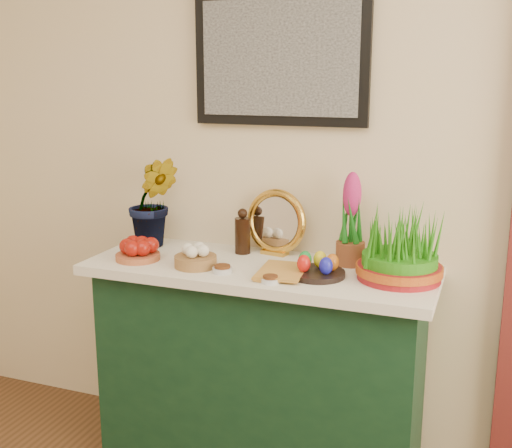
{
  "coord_description": "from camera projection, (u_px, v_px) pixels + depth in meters",
  "views": [
    {
      "loc": [
        0.74,
        -0.31,
        1.64
      ],
      "look_at": [
        -0.12,
        1.95,
        1.07
      ],
      "focal_mm": 45.0,
      "sensor_mm": 36.0,
      "label": 1
    }
  ],
  "objects": [
    {
      "name": "sideboard",
      "position": [
        260.0,
        371.0,
        2.68
      ],
      "size": [
        1.3,
        0.45,
        0.85
      ],
      "primitive_type": "cube",
      "color": "#14371E",
      "rests_on": "ground"
    },
    {
      "name": "tablecloth",
      "position": [
        260.0,
        270.0,
        2.58
      ],
      "size": [
        1.4,
        0.55,
        0.04
      ],
      "primitive_type": "cube",
      "color": "silver",
      "rests_on": "sideboard"
    },
    {
      "name": "hyacinth_green",
      "position": [
        153.0,
        187.0,
        2.8
      ],
      "size": [
        0.34,
        0.32,
        0.53
      ],
      "primitive_type": "imported",
      "rotation": [
        0.0,
        0.0,
        0.48
      ],
      "color": "#186E19",
      "rests_on": "tablecloth"
    },
    {
      "name": "apple_bowl",
      "position": [
        138.0,
        251.0,
        2.64
      ],
      "size": [
        0.23,
        0.23,
        0.09
      ],
      "color": "#B05A35",
      "rests_on": "tablecloth"
    },
    {
      "name": "garlic_basket",
      "position": [
        195.0,
        257.0,
        2.54
      ],
      "size": [
        0.17,
        0.17,
        0.09
      ],
      "color": "#A36F41",
      "rests_on": "tablecloth"
    },
    {
      "name": "vinegar_cruet",
      "position": [
        243.0,
        234.0,
        2.73
      ],
      "size": [
        0.07,
        0.07,
        0.2
      ],
      "color": "black",
      "rests_on": "tablecloth"
    },
    {
      "name": "mirror",
      "position": [
        276.0,
        223.0,
        2.71
      ],
      "size": [
        0.29,
        0.11,
        0.28
      ],
      "color": "gold",
      "rests_on": "tablecloth"
    },
    {
      "name": "book",
      "position": [
        260.0,
        269.0,
        2.47
      ],
      "size": [
        0.18,
        0.25,
        0.03
      ],
      "primitive_type": "imported",
      "rotation": [
        0.0,
        0.0,
        0.08
      ],
      "color": "gold",
      "rests_on": "tablecloth"
    },
    {
      "name": "spice_dish_left",
      "position": [
        222.0,
        269.0,
        2.47
      ],
      "size": [
        0.08,
        0.08,
        0.03
      ],
      "color": "silver",
      "rests_on": "tablecloth"
    },
    {
      "name": "spice_dish_right",
      "position": [
        270.0,
        279.0,
        2.35
      ],
      "size": [
        0.07,
        0.07,
        0.03
      ],
      "color": "silver",
      "rests_on": "tablecloth"
    },
    {
      "name": "egg_plate",
      "position": [
        317.0,
        268.0,
        2.43
      ],
      "size": [
        0.25,
        0.25,
        0.09
      ],
      "color": "black",
      "rests_on": "tablecloth"
    },
    {
      "name": "hyacinth_pink",
      "position": [
        351.0,
        224.0,
        2.54
      ],
      "size": [
        0.12,
        0.12,
        0.38
      ],
      "color": "brown",
      "rests_on": "tablecloth"
    },
    {
      "name": "wheatgrass_sabzeh",
      "position": [
        400.0,
        249.0,
        2.37
      ],
      "size": [
        0.32,
        0.32,
        0.26
      ],
      "color": "maroon",
      "rests_on": "tablecloth"
    }
  ]
}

